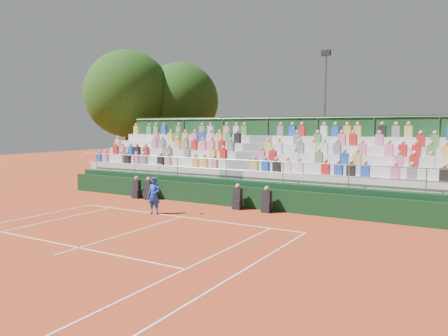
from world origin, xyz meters
The scene contains 8 objects.
ground centered at (0.00, 0.00, 0.00)m, with size 90.00×90.00×0.00m, color #B43F1E.
courtside_wall centered at (0.00, 3.20, 0.50)m, with size 20.00×0.15×1.00m, color black.
line_officials centered at (-1.32, 2.75, 0.48)m, with size 8.03×0.40×1.19m.
grandstand centered at (0.01, 6.44, 1.09)m, with size 20.00×5.20×4.40m.
tennis_player centered at (-1.44, -0.08, 0.82)m, with size 0.85×0.46×2.22m.
tree_west centered at (-12.97, 10.82, 6.32)m, with size 6.69×6.69×9.68m.
tree_east centered at (-10.28, 13.96, 5.84)m, with size 6.13×6.13×8.93m.
floodlight_mast centered at (1.75, 13.64, 5.08)m, with size 0.60×0.25×8.79m.
Camera 1 is at (10.79, -14.75, 3.82)m, focal length 35.00 mm.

